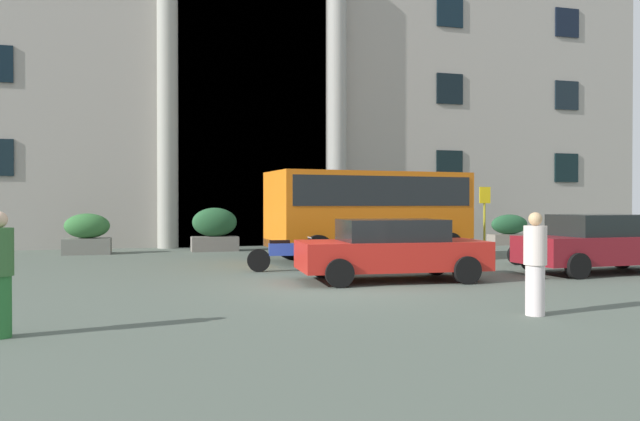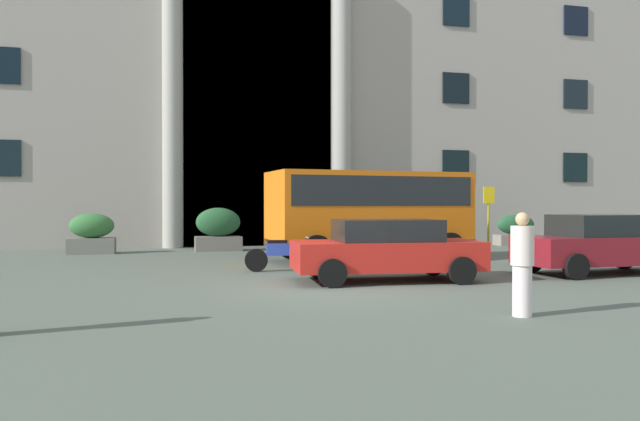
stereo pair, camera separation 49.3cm
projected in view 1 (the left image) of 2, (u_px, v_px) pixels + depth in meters
ground_plane at (339, 290)px, 13.15m from camera, size 80.00×64.00×0.12m
office_building_facade at (230, 76)px, 29.86m from camera, size 39.14×9.66×15.93m
orange_minibus at (369, 208)px, 19.15m from camera, size 6.28×3.08×2.74m
bus_stop_sign at (485, 211)px, 22.52m from camera, size 0.44×0.08×2.39m
hedge_planter_east at (215, 230)px, 22.99m from camera, size 1.72×0.83×1.62m
hedge_planter_far_east at (297, 232)px, 24.07m from camera, size 1.88×0.82×1.37m
hedge_planter_west at (415, 226)px, 25.42m from camera, size 2.11×0.79×1.71m
hedge_planter_entrance_right at (87, 235)px, 21.60m from camera, size 1.59×0.94×1.43m
hedge_planter_entrance_left at (509, 230)px, 26.50m from camera, size 1.80×0.71×1.31m
parked_coupe_end at (391, 249)px, 14.17m from camera, size 4.38×2.25×1.42m
white_taxi_kerbside at (602, 243)px, 15.74m from camera, size 4.32×2.01×1.50m
motorcycle_near_kerb at (539, 249)px, 17.94m from camera, size 2.01×0.55×0.89m
motorcycle_far_end at (285, 254)px, 16.12m from camera, size 2.06×0.55×0.89m
pedestrian_man_crossing at (535, 264)px, 9.80m from camera, size 0.36×0.36×1.64m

